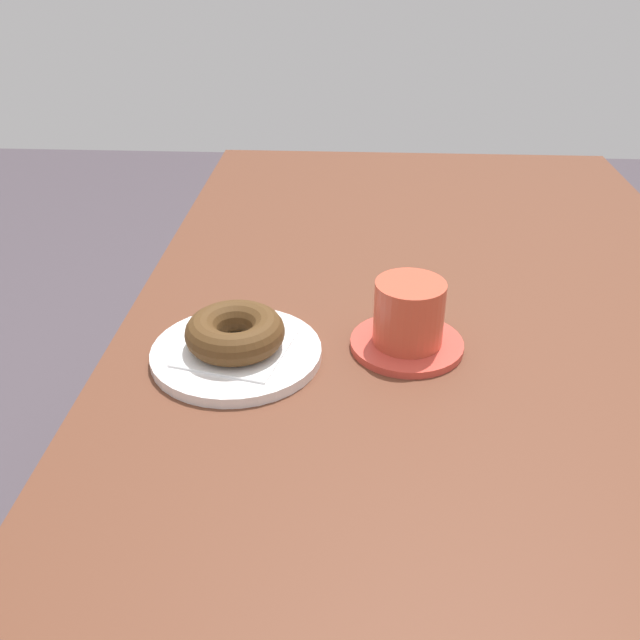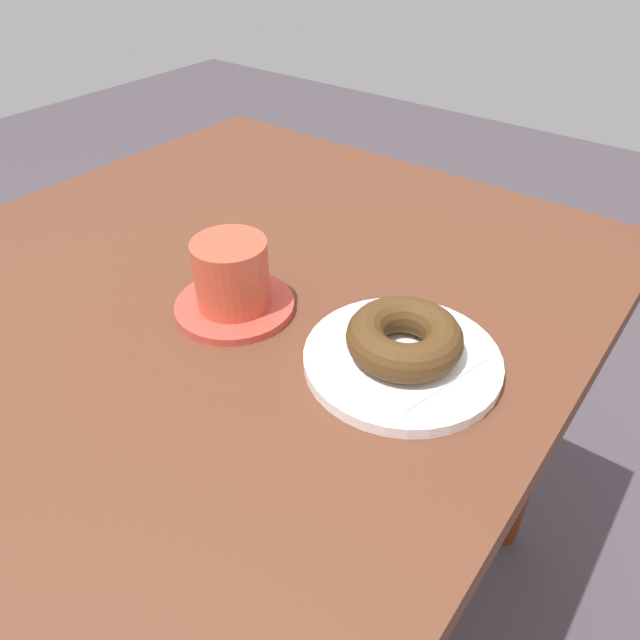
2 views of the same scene
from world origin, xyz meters
The scene contains 5 objects.
table centered at (0.00, 0.00, 0.63)m, with size 1.30×0.83×0.71m.
plate_chocolate_ring centered at (-0.19, 0.25, 0.72)m, with size 0.20×0.20×0.01m, color white.
napkin_chocolate_ring centered at (-0.19, 0.25, 0.73)m, with size 0.12×0.12×0.00m, color white.
donut_chocolate_ring centered at (-0.19, 0.25, 0.75)m, with size 0.12×0.12×0.04m, color #492F15.
coffee_cup centered at (-0.16, 0.05, 0.75)m, with size 0.14×0.14×0.09m.
Camera 2 is at (0.22, 0.46, 1.11)m, focal length 32.96 mm.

